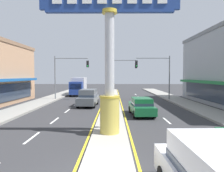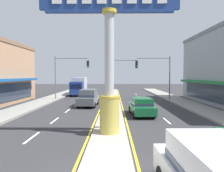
# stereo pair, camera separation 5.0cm
# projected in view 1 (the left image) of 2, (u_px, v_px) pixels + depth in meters

# --- Properties ---
(median_strip) EXTENTS (2.01, 52.00, 0.14)m
(median_strip) POSITION_uv_depth(u_px,v_px,m) (112.00, 104.00, 24.58)
(median_strip) COLOR #A39E93
(median_strip) RESTS_ON ground
(sidewalk_left) EXTENTS (2.92, 60.00, 0.18)m
(sidewalk_left) POSITION_uv_depth(u_px,v_px,m) (29.00, 106.00, 22.65)
(sidewalk_left) COLOR gray
(sidewalk_left) RESTS_ON ground
(sidewalk_right) EXTENTS (2.92, 60.00, 0.18)m
(sidewalk_right) POSITION_uv_depth(u_px,v_px,m) (194.00, 106.00, 22.51)
(sidewalk_right) COLOR gray
(sidewalk_right) RESTS_ON ground
(lane_markings) EXTENTS (8.75, 52.00, 0.01)m
(lane_markings) POSITION_uv_depth(u_px,v_px,m) (112.00, 106.00, 23.23)
(lane_markings) COLOR silver
(lane_markings) RESTS_ON ground
(district_sign) EXTENTS (7.86, 1.17, 8.48)m
(district_sign) POSITION_uv_depth(u_px,v_px,m) (110.00, 51.00, 11.68)
(district_sign) COLOR gold
(district_sign) RESTS_ON median_strip
(traffic_light_left_side) EXTENTS (4.86, 0.46, 6.20)m
(traffic_light_left_side) POSITION_uv_depth(u_px,v_px,m) (67.00, 70.00, 28.84)
(traffic_light_left_side) COLOR slate
(traffic_light_left_side) RESTS_ON ground
(traffic_light_right_side) EXTENTS (4.86, 0.46, 6.20)m
(traffic_light_right_side) POSITION_uv_depth(u_px,v_px,m) (157.00, 70.00, 28.56)
(traffic_light_right_side) COLOR slate
(traffic_light_right_side) RESTS_ON ground
(traffic_light_median_far) EXTENTS (4.20, 0.46, 6.20)m
(traffic_light_median_far) POSITION_uv_depth(u_px,v_px,m) (120.00, 71.00, 32.47)
(traffic_light_median_far) COLOR slate
(traffic_light_median_far) RESTS_ON ground
(sedan_far_right_lane) EXTENTS (1.99, 4.38, 1.53)m
(sedan_far_right_lane) POSITION_uv_depth(u_px,v_px,m) (141.00, 106.00, 17.90)
(sedan_far_right_lane) COLOR #14562D
(sedan_far_right_lane) RESTS_ON ground
(box_truck_near_left_lane) EXTENTS (2.36, 6.95, 3.12)m
(box_truck_near_left_lane) POSITION_uv_depth(u_px,v_px,m) (79.00, 86.00, 36.56)
(box_truck_near_left_lane) COLOR navy
(box_truck_near_left_lane) RESTS_ON ground
(suv_far_left_oncoming) EXTENTS (2.12, 4.68, 1.90)m
(suv_far_left_oncoming) POSITION_uv_depth(u_px,v_px,m) (88.00, 97.00, 23.35)
(suv_far_left_oncoming) COLOR #4C5156
(suv_far_left_oncoming) RESTS_ON ground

